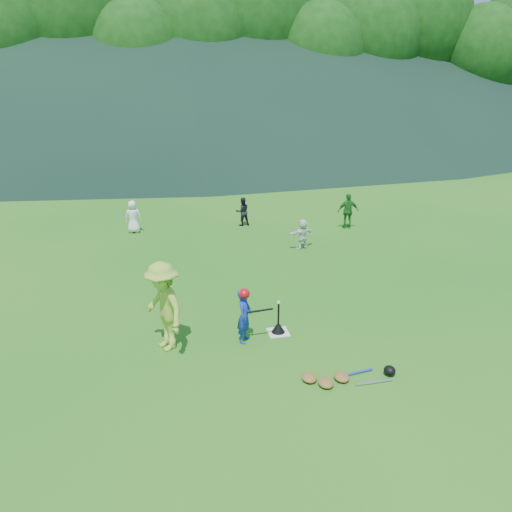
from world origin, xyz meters
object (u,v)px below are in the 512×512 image
Objects in this scene: fielder_d at (302,234)px; fielder_a at (133,217)px; adult_coach at (163,306)px; batting_tee at (278,327)px; fielder_b at (243,212)px; fielder_c at (348,211)px; batter_child at (244,316)px; equipment_pile at (342,377)px; home_plate at (278,332)px.

fielder_a is at bearing -45.24° from fielder_d.
batting_tee is (2.44, 0.15, -0.82)m from adult_coach.
fielder_d is at bearing 108.76° from fielder_b.
fielder_d is (-2.26, -1.84, -0.16)m from fielder_c.
batter_child is at bearing 73.07° from fielder_b.
equipment_pile is (3.18, -1.84, -0.88)m from adult_coach.
home_plate is 2.62m from adult_coach.
fielder_b is at bearing 85.59° from home_plate.
batting_tee is at bearing 51.10° from fielder_d.
batting_tee is 0.38× the size of equipment_pile.
batter_child reaches higher than fielder_a.
fielder_d is (4.53, 5.44, -0.46)m from adult_coach.
fielder_a is at bearing 111.83° from equipment_pile.
adult_coach is (-1.65, 0.05, 0.35)m from batter_child.
fielder_b is at bearing -81.27° from fielder_d.
batter_child is at bearing 111.82° from fielder_a.
batting_tee reaches higher than home_plate.
home_plate is 0.66× the size of batting_tee.
batter_child is 0.91× the size of fielder_c.
fielder_b is 3.87m from fielder_c.
batting_tee is at bearing 67.26° from adult_coach.
fielder_b is (3.96, 0.10, -0.05)m from fielder_a.
fielder_c reaches higher than fielder_b.
batter_child is 1.75× the size of batting_tee.
equipment_pile is (0.74, -1.99, 0.06)m from home_plate.
home_plate is at bearing -47.39° from batter_child.
fielder_d is 1.44× the size of batting_tee.
batting_tee is at bearing -47.39° from batter_child.
fielder_b is at bearing 85.59° from batting_tee.
batter_child is at bearing -165.64° from batting_tee.
adult_coach is at bearing 149.91° from equipment_pile.
home_plate is at bearing 117.13° from fielder_a.
home_plate is 0.12m from batting_tee.
home_plate is 8.37m from fielder_c.
fielder_a reaches higher than fielder_d.
fielder_a is 0.64× the size of equipment_pile.
fielder_a is at bearing -5.94° from fielder_b.
batter_child is 1.12× the size of fielder_b.
home_plate is 0.24× the size of adult_coach.
adult_coach is 9.95m from fielder_c.
batter_child is 1.21× the size of fielder_d.
adult_coach is 2.58m from batting_tee.
equipment_pile is at bearing 33.62° from adult_coach.
fielder_a is 1.09× the size of fielder_b.
adult_coach reaches higher than batter_child.
adult_coach is 1.78× the size of fielder_b.
equipment_pile reaches higher than home_plate.
adult_coach is at bearing 62.52° from fielder_b.
fielder_d is at bearing 113.95° from adult_coach.
batter_child is 1.03× the size of fielder_a.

